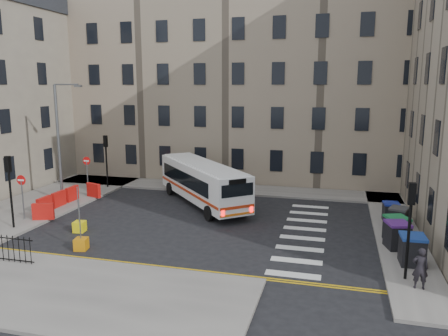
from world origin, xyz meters
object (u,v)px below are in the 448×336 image
at_px(wheelie_bin_c, 396,229).
at_px(bollard_yellow, 80,227).
at_px(wheelie_bin_b, 397,235).
at_px(wheelie_bin_e, 391,212).
at_px(wheelie_bin_a, 412,250).
at_px(bollard_chevron, 81,244).
at_px(wheelie_bin_d, 398,217).
at_px(bus, 202,181).
at_px(pedestrian, 420,268).
at_px(streetlamp, 58,141).

bearing_deg(wheelie_bin_c, bollard_yellow, 167.37).
relative_size(wheelie_bin_b, wheelie_bin_c, 0.97).
bearing_deg(wheelie_bin_e, wheelie_bin_a, -92.39).
xyz_separation_m(wheelie_bin_e, bollard_chevron, (-15.37, -8.44, -0.42)).
height_order(wheelie_bin_d, bollard_yellow, wheelie_bin_d).
relative_size(wheelie_bin_c, bollard_chevron, 2.44).
height_order(wheelie_bin_e, bollard_yellow, wheelie_bin_e).
bearing_deg(wheelie_bin_d, wheelie_bin_a, -70.39).
relative_size(wheelie_bin_c, wheelie_bin_e, 1.30).
bearing_deg(wheelie_bin_a, bollard_yellow, 176.53).
bearing_deg(bus, wheelie_bin_a, -73.12).
relative_size(wheelie_bin_a, wheelie_bin_c, 0.92).
xyz_separation_m(wheelie_bin_a, pedestrian, (-0.08, -2.51, 0.16)).
height_order(wheelie_bin_a, bollard_chevron, wheelie_bin_a).
height_order(streetlamp, wheelie_bin_a, streetlamp).
height_order(wheelie_bin_a, bollard_yellow, wheelie_bin_a).
bearing_deg(wheelie_bin_a, wheelie_bin_d, 87.51).
xyz_separation_m(bus, wheelie_bin_b, (11.94, -5.84, -0.81)).
bearing_deg(bollard_yellow, pedestrian, -9.79).
bearing_deg(wheelie_bin_c, streetlamp, 151.50).
bearing_deg(wheelie_bin_b, wheelie_bin_a, -92.59).
xyz_separation_m(streetlamp, wheelie_bin_b, (21.66, -3.84, -3.52)).
xyz_separation_m(streetlamp, bus, (9.72, 1.99, -2.71)).
xyz_separation_m(wheelie_bin_b, wheelie_bin_d, (0.46, 3.37, -0.07)).
distance_m(bus, wheelie_bin_a, 14.62).
bearing_deg(wheelie_bin_e, wheelie_bin_c, -95.93).
distance_m(bus, wheelie_bin_b, 13.31).
bearing_deg(wheelie_bin_a, wheelie_bin_e, 90.10).
distance_m(bus, wheelie_bin_d, 12.67).
bearing_deg(bollard_yellow, wheelie_bin_b, 5.07).
height_order(bollard_yellow, bollard_chevron, same).
height_order(wheelie_bin_a, wheelie_bin_d, wheelie_bin_a).
bearing_deg(wheelie_bin_c, wheelie_bin_d, 59.64).
bearing_deg(bollard_yellow, bus, 56.23).
bearing_deg(pedestrian, bus, -41.51).
height_order(wheelie_bin_b, bollard_chevron, wheelie_bin_b).
relative_size(wheelie_bin_b, wheelie_bin_e, 1.26).
height_order(wheelie_bin_b, bollard_yellow, wheelie_bin_b).
xyz_separation_m(wheelie_bin_c, wheelie_bin_d, (0.37, 2.31, -0.06)).
bearing_deg(bus, wheelie_bin_e, -47.00).
bearing_deg(wheelie_bin_e, wheelie_bin_b, -96.70).
distance_m(wheelie_bin_b, pedestrian, 4.47).
bearing_deg(wheelie_bin_c, wheelie_bin_e, 67.33).
bearing_deg(streetlamp, wheelie_bin_c, -7.30).
xyz_separation_m(wheelie_bin_a, bollard_yellow, (-17.25, 0.45, -0.53)).
distance_m(wheelie_bin_b, wheelie_bin_e, 4.55).
xyz_separation_m(bus, wheelie_bin_d, (12.40, -2.46, -0.88)).
relative_size(streetlamp, pedestrian, 4.81).
bearing_deg(bus, wheelie_bin_c, -62.57).
bearing_deg(wheelie_bin_a, bus, 145.82).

